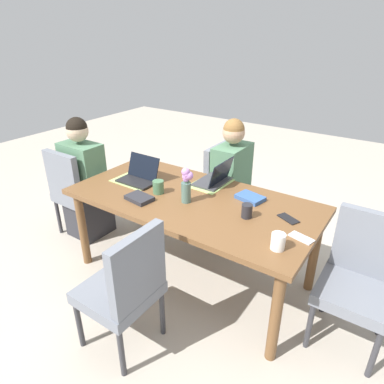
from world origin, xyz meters
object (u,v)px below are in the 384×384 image
(phone_silver, at_px, (301,238))
(phone_black, at_px, (288,219))
(chair_far_left_far, at_px, (126,285))
(book_blue_cover, at_px, (139,198))
(flower_vase, at_px, (187,183))
(person_near_left_near, at_px, (231,188))
(coffee_mug_near_right, at_px, (278,241))
(laptop_near_left_near, at_px, (215,179))
(book_red_cover, at_px, (250,198))
(person_head_right_left_mid, at_px, (85,185))
(dining_table, at_px, (192,207))
(chair_head_right_left_mid, at_px, (75,189))
(laptop_head_right_left_mid, at_px, (140,176))
(coffee_mug_near_left, at_px, (247,211))
(chair_head_left_right_near, at_px, (360,275))
(chair_near_left_near, at_px, (227,186))
(coffee_mug_centre_left, at_px, (158,187))

(phone_silver, bearing_deg, phone_black, 143.76)
(chair_far_left_far, height_order, book_blue_cover, chair_far_left_far)
(book_blue_cover, bearing_deg, flower_vase, -143.60)
(person_near_left_near, height_order, coffee_mug_near_right, person_near_left_near)
(laptop_near_left_near, xyz_separation_m, book_red_cover, (-0.37, 0.10, -0.03))
(book_red_cover, xyz_separation_m, phone_black, (-0.34, 0.12, -0.01))
(person_head_right_left_mid, bearing_deg, phone_black, -176.13)
(dining_table, bearing_deg, chair_head_right_left_mid, 4.52)
(dining_table, distance_m, book_blue_cover, 0.41)
(person_head_right_left_mid, height_order, flower_vase, person_head_right_left_mid)
(dining_table, relative_size, laptop_head_right_left_mid, 5.97)
(dining_table, distance_m, coffee_mug_near_left, 0.49)
(dining_table, height_order, coffee_mug_near_right, coffee_mug_near_right)
(person_head_right_left_mid, height_order, chair_far_left_far, person_head_right_left_mid)
(coffee_mug_near_left, bearing_deg, chair_far_left_far, 62.89)
(person_head_right_left_mid, xyz_separation_m, chair_far_left_far, (-1.31, 0.79, -0.03))
(laptop_near_left_near, relative_size, phone_silver, 2.13)
(chair_head_left_right_near, height_order, laptop_near_left_near, laptop_near_left_near)
(chair_near_left_near, distance_m, laptop_near_left_near, 0.55)
(flower_vase, relative_size, coffee_mug_near_right, 2.70)
(person_head_right_left_mid, relative_size, coffee_mug_centre_left, 11.54)
(laptop_head_right_left_mid, xyz_separation_m, phone_black, (-1.27, -0.09, -0.04))
(person_head_right_left_mid, bearing_deg, chair_head_left_right_near, -177.36)
(laptop_head_right_left_mid, bearing_deg, book_red_cover, -166.99)
(coffee_mug_near_right, xyz_separation_m, phone_black, (0.07, -0.37, -0.05))
(chair_head_left_right_near, bearing_deg, book_red_cover, -9.40)
(dining_table, xyz_separation_m, phone_silver, (-0.87, 0.08, 0.08))
(flower_vase, height_order, book_red_cover, flower_vase)
(chair_near_left_near, xyz_separation_m, flower_vase, (-0.13, 0.86, 0.39))
(dining_table, height_order, coffee_mug_centre_left, coffee_mug_centre_left)
(coffee_mug_near_right, bearing_deg, book_red_cover, -50.05)
(chair_near_left_near, height_order, coffee_mug_centre_left, chair_near_left_near)
(chair_head_right_left_mid, height_order, laptop_head_right_left_mid, laptop_head_right_left_mid)
(chair_far_left_far, distance_m, coffee_mug_centre_left, 0.86)
(chair_head_left_right_near, height_order, book_red_cover, chair_head_left_right_near)
(chair_far_left_far, bearing_deg, chair_near_left_near, -83.13)
(book_blue_cover, height_order, phone_black, book_blue_cover)
(chair_near_left_near, height_order, person_near_left_near, person_near_left_near)
(chair_far_left_far, height_order, phone_silver, chair_far_left_far)
(coffee_mug_near_right, bearing_deg, chair_near_left_near, -49.00)
(dining_table, bearing_deg, flower_vase, 94.86)
(phone_silver, bearing_deg, chair_far_left_far, -122.84)
(coffee_mug_near_left, relative_size, coffee_mug_centre_left, 0.95)
(dining_table, height_order, book_blue_cover, book_blue_cover)
(chair_far_left_far, xyz_separation_m, laptop_near_left_near, (0.07, -1.15, 0.28))
(person_near_left_near, distance_m, phone_black, 1.01)
(chair_head_right_left_mid, relative_size, phone_black, 6.00)
(person_near_left_near, distance_m, coffee_mug_near_left, 0.95)
(flower_vase, bearing_deg, person_head_right_left_mid, -2.24)
(chair_far_left_far, bearing_deg, laptop_head_right_left_mid, -53.34)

